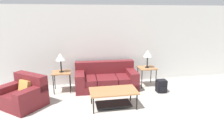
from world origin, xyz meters
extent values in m
cube|color=silver|center=(0.00, 4.71, 1.30)|extent=(9.10, 0.06, 2.60)
cube|color=maroon|center=(-0.38, 4.07, 0.11)|extent=(1.96, 1.05, 0.22)
cube|color=maroon|center=(-1.02, 4.07, 0.32)|extent=(0.65, 0.91, 0.20)
cube|color=maroon|center=(-0.38, 4.05, 0.32)|extent=(0.65, 0.91, 0.20)
cube|color=maroon|center=(0.27, 4.03, 0.32)|extent=(0.65, 0.91, 0.20)
cube|color=maroon|center=(-0.36, 4.44, 0.62)|extent=(1.94, 0.32, 0.40)
cube|color=maroon|center=(-1.20, 4.10, 0.29)|extent=(0.31, 0.99, 0.58)
cube|color=maroon|center=(0.45, 4.05, 0.29)|extent=(0.31, 0.99, 0.58)
cube|color=maroon|center=(-2.72, 3.22, 0.20)|extent=(1.35, 1.34, 0.40)
cube|color=maroon|center=(-2.52, 3.46, 0.60)|extent=(0.94, 0.86, 0.40)
cube|color=maroon|center=(-3.01, 3.46, 0.28)|extent=(0.78, 0.85, 0.56)
cube|color=maroon|center=(-2.43, 2.97, 0.28)|extent=(0.78, 0.85, 0.56)
cube|color=tan|center=(-2.65, 3.30, 0.50)|extent=(0.38, 0.36, 0.36)
cube|color=#A87042|center=(-0.41, 2.74, 0.44)|extent=(1.20, 0.68, 0.04)
cylinder|color=black|center=(-0.95, 2.47, 0.21)|extent=(0.03, 0.03, 0.42)
cylinder|color=black|center=(0.14, 2.47, 0.21)|extent=(0.03, 0.03, 0.42)
cylinder|color=black|center=(-0.95, 3.02, 0.21)|extent=(0.03, 0.03, 0.42)
cylinder|color=black|center=(0.14, 3.02, 0.21)|extent=(0.03, 0.03, 0.42)
cube|color=black|center=(-0.41, 2.74, 0.08)|extent=(0.90, 0.47, 0.02)
cube|color=#A87042|center=(-1.74, 4.10, 0.61)|extent=(0.56, 0.51, 0.03)
cylinder|color=black|center=(-1.99, 3.88, 0.30)|extent=(0.03, 0.03, 0.59)
cylinder|color=black|center=(-1.50, 3.88, 0.30)|extent=(0.03, 0.03, 0.59)
cylinder|color=black|center=(-1.99, 4.31, 0.30)|extent=(0.03, 0.03, 0.59)
cylinder|color=black|center=(-1.50, 4.31, 0.30)|extent=(0.03, 0.03, 0.59)
cube|color=#A87042|center=(0.99, 4.10, 0.61)|extent=(0.56, 0.51, 0.03)
cylinder|color=black|center=(0.75, 3.88, 0.30)|extent=(0.03, 0.03, 0.59)
cylinder|color=black|center=(1.23, 3.88, 0.30)|extent=(0.03, 0.03, 0.59)
cylinder|color=black|center=(0.75, 4.31, 0.30)|extent=(0.03, 0.03, 0.59)
cylinder|color=black|center=(1.23, 4.31, 0.30)|extent=(0.03, 0.03, 0.59)
cylinder|color=black|center=(-1.74, 4.10, 0.63)|extent=(0.14, 0.14, 0.02)
cylinder|color=black|center=(-1.74, 4.10, 0.81)|extent=(0.04, 0.04, 0.34)
cone|color=white|center=(-1.74, 4.10, 1.10)|extent=(0.29, 0.29, 0.22)
cylinder|color=black|center=(0.99, 4.10, 0.63)|extent=(0.14, 0.14, 0.02)
cylinder|color=black|center=(0.99, 4.10, 0.81)|extent=(0.04, 0.04, 0.34)
cone|color=white|center=(0.99, 4.10, 1.10)|extent=(0.29, 0.29, 0.22)
cube|color=black|center=(1.24, 3.46, 0.19)|extent=(0.29, 0.24, 0.38)
cube|color=black|center=(1.24, 3.33, 0.12)|extent=(0.22, 0.05, 0.15)
cylinder|color=black|center=(1.16, 3.60, 0.21)|extent=(0.02, 0.02, 0.29)
cylinder|color=black|center=(1.32, 3.60, 0.21)|extent=(0.02, 0.02, 0.29)
camera|label=1|loc=(-1.33, -1.89, 2.35)|focal=32.00mm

